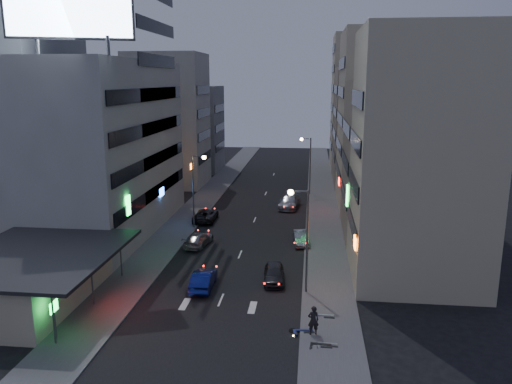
# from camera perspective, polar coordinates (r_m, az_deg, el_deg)

# --- Properties ---
(ground) EXTENTS (180.00, 180.00, 0.00)m
(ground) POSITION_cam_1_polar(r_m,az_deg,el_deg) (34.62, -5.28, -14.96)
(ground) COLOR black
(ground) RESTS_ON ground
(sidewalk_left) EXTENTS (4.00, 120.00, 0.12)m
(sidewalk_left) POSITION_cam_1_polar(r_m,az_deg,el_deg) (63.75, -6.90, -1.92)
(sidewalk_left) COLOR #4C4C4F
(sidewalk_left) RESTS_ON ground
(sidewalk_right) EXTENTS (4.00, 120.00, 0.12)m
(sidewalk_right) POSITION_cam_1_polar(r_m,az_deg,el_deg) (62.10, 7.63, -2.34)
(sidewalk_right) COLOR #4C4C4F
(sidewalk_right) RESTS_ON ground
(food_court) EXTENTS (11.00, 13.00, 3.88)m
(food_court) POSITION_cam_1_polar(r_m,az_deg,el_deg) (40.45, -24.64, -8.85)
(food_court) COLOR #B5AA8E
(food_court) RESTS_ON ground
(white_building) EXTENTS (14.00, 24.00, 18.00)m
(white_building) POSITION_cam_1_polar(r_m,az_deg,el_deg) (55.68, -18.63, 4.76)
(white_building) COLOR #A7A7A3
(white_building) RESTS_ON ground
(grey_tower) EXTENTS (10.00, 14.00, 34.00)m
(grey_tower) POSITION_cam_1_polar(r_m,az_deg,el_deg) (62.17, -25.70, 12.36)
(grey_tower) COLOR gray
(grey_tower) RESTS_ON ground
(shophouse_near) EXTENTS (10.00, 11.00, 20.00)m
(shophouse_near) POSITION_cam_1_polar(r_m,az_deg,el_deg) (41.82, 18.16, 3.76)
(shophouse_near) COLOR #B5AA8E
(shophouse_near) RESTS_ON ground
(shophouse_mid) EXTENTS (11.00, 12.00, 16.00)m
(shophouse_mid) POSITION_cam_1_polar(r_m,az_deg,el_deg) (53.38, 16.12, 3.53)
(shophouse_mid) COLOR gray
(shophouse_mid) RESTS_ON ground
(shophouse_far) EXTENTS (10.00, 14.00, 22.00)m
(shophouse_far) POSITION_cam_1_polar(r_m,az_deg,el_deg) (65.74, 14.00, 7.92)
(shophouse_far) COLOR #B5AA8E
(shophouse_far) RESTS_ON ground
(far_left_a) EXTENTS (11.00, 10.00, 20.00)m
(far_left_a) POSITION_cam_1_polar(r_m,az_deg,el_deg) (78.38, -9.96, 8.08)
(far_left_a) COLOR #A7A7A3
(far_left_a) RESTS_ON ground
(far_left_b) EXTENTS (12.00, 10.00, 15.00)m
(far_left_b) POSITION_cam_1_polar(r_m,az_deg,el_deg) (91.22, -7.92, 7.19)
(far_left_b) COLOR gray
(far_left_b) RESTS_ON ground
(far_right_a) EXTENTS (11.00, 12.00, 18.00)m
(far_right_a) POSITION_cam_1_polar(r_m,az_deg,el_deg) (80.81, 12.93, 7.37)
(far_right_a) COLOR gray
(far_right_a) RESTS_ON ground
(far_right_b) EXTENTS (12.00, 12.00, 24.00)m
(far_right_b) POSITION_cam_1_polar(r_m,az_deg,el_deg) (94.56, 12.40, 9.95)
(far_right_b) COLOR #B5AA8E
(far_right_b) RESTS_ON ground
(billboard) EXTENTS (9.52, 3.75, 6.20)m
(billboard) POSITION_cam_1_polar(r_m,az_deg,el_deg) (44.81, -20.55, 19.14)
(billboard) COLOR #595B60
(billboard) RESTS_ON white_building
(street_lamp_right_near) EXTENTS (1.60, 0.44, 8.02)m
(street_lamp_right_near) POSITION_cam_1_polar(r_m,az_deg,el_deg) (37.55, 5.31, -3.88)
(street_lamp_right_near) COLOR #595B60
(street_lamp_right_near) RESTS_ON sidewalk_right
(street_lamp_left) EXTENTS (1.60, 0.44, 8.02)m
(street_lamp_left) POSITION_cam_1_polar(r_m,az_deg,el_deg) (54.50, -6.82, 1.30)
(street_lamp_left) COLOR #595B60
(street_lamp_left) RESTS_ON sidewalk_left
(street_lamp_right_far) EXTENTS (1.60, 0.44, 8.02)m
(street_lamp_right_far) POSITION_cam_1_polar(r_m,az_deg,el_deg) (70.81, 5.91, 3.95)
(street_lamp_right_far) COLOR #595B60
(street_lamp_right_far) RESTS_ON sidewalk_right
(parked_car_right_near) EXTENTS (1.97, 4.22, 1.40)m
(parked_car_right_near) POSITION_cam_1_polar(r_m,az_deg,el_deg) (40.98, 2.08, -9.30)
(parked_car_right_near) COLOR #2A2B30
(parked_car_right_near) RESTS_ON ground
(parked_car_right_mid) EXTENTS (1.85, 4.09, 1.30)m
(parked_car_right_mid) POSITION_cam_1_polar(r_m,az_deg,el_deg) (50.17, 5.15, -5.22)
(parked_car_right_mid) COLOR gray
(parked_car_right_mid) RESTS_ON ground
(parked_car_left) EXTENTS (2.41, 5.14, 1.42)m
(parked_car_left) POSITION_cam_1_polar(r_m,az_deg,el_deg) (58.28, -5.76, -2.63)
(parked_car_left) COLOR #242429
(parked_car_left) RESTS_ON ground
(parked_car_right_far) EXTENTS (2.91, 5.83, 1.63)m
(parked_car_right_far) POSITION_cam_1_polar(r_m,az_deg,el_deg) (64.04, 3.85, -1.10)
(parked_car_right_far) COLOR gray
(parked_car_right_far) RESTS_ON ground
(road_car_blue) EXTENTS (1.65, 4.43, 1.45)m
(road_car_blue) POSITION_cam_1_polar(r_m,az_deg,el_deg) (39.99, -6.02, -9.90)
(road_car_blue) COLOR navy
(road_car_blue) RESTS_ON ground
(road_car_silver) EXTENTS (2.50, 4.90, 1.36)m
(road_car_silver) POSITION_cam_1_polar(r_m,az_deg,el_deg) (49.78, -6.63, -5.37)
(road_car_silver) COLOR #999CA1
(road_car_silver) RESTS_ON ground
(person) EXTENTS (0.79, 0.60, 1.94)m
(person) POSITION_cam_1_polar(r_m,az_deg,el_deg) (32.96, 6.57, -14.36)
(person) COLOR black
(person) RESTS_ON sidewalk_right
(scooter_black_a) EXTENTS (0.76, 1.99, 1.20)m
(scooter_black_a) POSITION_cam_1_polar(r_m,az_deg,el_deg) (32.18, 8.72, -15.89)
(scooter_black_a) COLOR black
(scooter_black_a) RESTS_ON sidewalk_right
(scooter_silver_a) EXTENTS (0.71, 1.87, 1.13)m
(scooter_silver_a) POSITION_cam_1_polar(r_m,az_deg,el_deg) (32.32, 9.36, -15.85)
(scooter_silver_a) COLOR #9DA1A4
(scooter_silver_a) RESTS_ON sidewalk_right
(scooter_blue) EXTENTS (0.95, 2.05, 1.20)m
(scooter_blue) POSITION_cam_1_polar(r_m,az_deg,el_deg) (33.73, 6.58, -14.40)
(scooter_blue) COLOR navy
(scooter_blue) RESTS_ON sidewalk_right
(scooter_black_b) EXTENTS (0.76, 1.83, 1.09)m
(scooter_black_b) POSITION_cam_1_polar(r_m,az_deg,el_deg) (33.68, 6.58, -14.55)
(scooter_black_b) COLOR black
(scooter_black_b) RESTS_ON sidewalk_right
(scooter_silver_b) EXTENTS (0.71, 2.01, 1.22)m
(scooter_silver_b) POSITION_cam_1_polar(r_m,az_deg,el_deg) (35.72, 8.94, -12.85)
(scooter_silver_b) COLOR silver
(scooter_silver_b) RESTS_ON sidewalk_right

